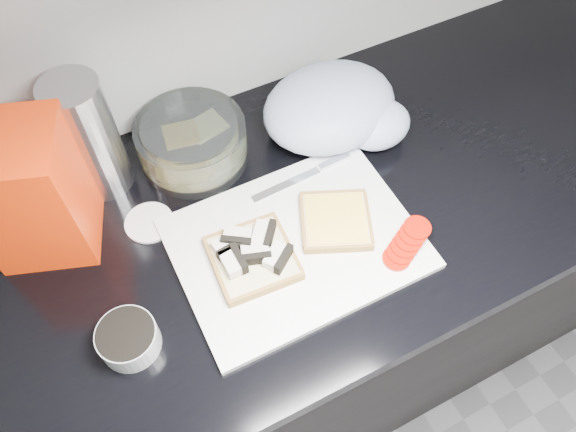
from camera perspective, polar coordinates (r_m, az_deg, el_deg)
The scene contains 14 objects.
base_cabinet at distance 1.39m, azimuth -3.26°, elevation -11.49°, with size 3.50×0.60×0.86m, color black.
countertop at distance 0.99m, azimuth -4.49°, elevation -1.69°, with size 3.50×0.64×0.04m, color black.
cutting_board at distance 0.95m, azimuth 0.82°, elevation -2.82°, with size 0.40×0.30×0.01m, color silver.
bread_left at distance 0.92m, azimuth -3.70°, elevation -4.04°, with size 0.14×0.14×0.04m.
bread_right at distance 0.96m, azimuth 4.86°, elevation -0.49°, with size 0.16×0.16×0.02m.
tomato_slices at distance 0.95m, azimuth 11.98°, elevation -2.71°, with size 0.11×0.09×0.02m.
knife at distance 1.03m, azimuth 2.69°, elevation 4.59°, with size 0.20×0.02×0.01m.
seed_tub at distance 0.89m, azimuth -15.93°, elevation -11.85°, with size 0.09×0.09×0.05m.
tub_lid at distance 1.00m, azimuth -13.92°, elevation -0.65°, with size 0.08×0.08×0.01m, color silver.
glass_bowl at distance 1.05m, azimuth -9.70°, elevation 7.40°, with size 0.20×0.20×0.08m.
bread_bag at distance 0.95m, azimuth -24.73°, elevation 2.16°, with size 0.15×0.14×0.24m, color #FF2A04.
steel_canister at distance 1.00m, azimuth -19.54°, elevation 7.50°, with size 0.10×0.10×0.23m, color #AFAFB4.
grocery_bag at distance 1.07m, azimuth 4.93°, elevation 10.77°, with size 0.28×0.24×0.12m.
whole_tomatoes at distance 1.08m, azimuth 9.53°, elevation 8.36°, with size 0.05×0.05×0.05m.
Camera 1 is at (-0.17, 0.70, 1.72)m, focal length 35.00 mm.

